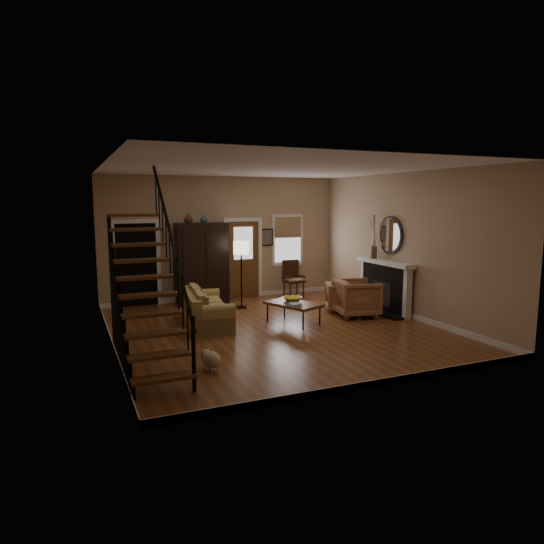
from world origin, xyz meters
name	(u,v)px	position (x,y,z in m)	size (l,w,h in m)	color
room	(229,250)	(-0.41, 1.76, 1.51)	(7.00, 7.33, 3.30)	brown
staircase	(146,269)	(-2.78, -1.30, 1.60)	(0.94, 2.80, 3.20)	brown
fireplace	(386,281)	(3.13, 0.50, 0.74)	(0.33, 1.95, 2.30)	black
armoire	(202,263)	(-0.70, 3.15, 1.05)	(1.30, 0.60, 2.10)	black
vase_a	(188,218)	(-1.05, 3.05, 2.22)	(0.24, 0.24, 0.25)	#4C2619
vase_b	(204,219)	(-0.65, 3.05, 2.21)	(0.20, 0.20, 0.21)	#334C60
sofa	(207,309)	(-1.22, 0.86, 0.36)	(0.85, 1.96, 0.73)	#A98E4D
coffee_table	(293,313)	(0.57, 0.32, 0.23)	(0.69, 1.19, 0.46)	brown
bowl	(292,299)	(0.62, 0.47, 0.51)	(0.41, 0.41, 0.10)	gold
books	(294,305)	(0.45, 0.02, 0.48)	(0.22, 0.30, 0.06)	beige
armchair_left	(357,298)	(2.21, 0.34, 0.43)	(0.91, 0.94, 0.85)	brown
armchair_right	(342,297)	(2.19, 0.95, 0.35)	(0.74, 0.76, 0.69)	brown
floor_lamp	(241,275)	(0.05, 2.22, 0.84)	(0.38, 0.38, 1.67)	black
side_chair	(294,279)	(1.85, 2.95, 0.51)	(0.54, 0.54, 1.02)	#311A0F
dog	(211,361)	(-1.91, -1.87, 0.16)	(0.26, 0.43, 0.32)	beige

